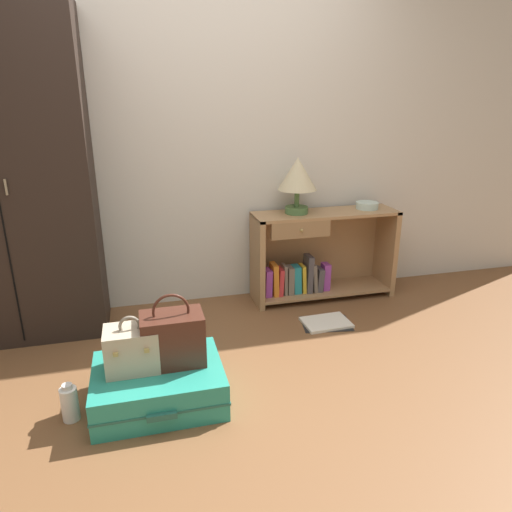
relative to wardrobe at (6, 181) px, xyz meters
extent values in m
plane|color=brown|center=(1.20, -1.20, -1.02)|extent=(9.00, 9.00, 0.00)
cube|color=beige|center=(1.20, 0.30, 0.28)|extent=(6.40, 0.10, 2.60)
cube|color=black|center=(0.00, 0.00, 0.00)|extent=(1.00, 0.45, 2.04)
cylinder|color=gray|center=(0.05, -0.24, 0.00)|extent=(0.01, 0.01, 0.09)
cube|color=#A37A51|center=(1.59, 0.06, -0.68)|extent=(0.04, 0.32, 0.68)
cube|color=#A37A51|center=(2.65, 0.06, -0.68)|extent=(0.04, 0.32, 0.68)
cube|color=#A37A51|center=(2.12, 0.06, -0.35)|extent=(1.10, 0.32, 0.02)
cube|color=#A37A51|center=(2.12, 0.06, -0.96)|extent=(1.02, 0.32, 0.02)
cube|color=#A37A51|center=(2.12, 0.21, -0.68)|extent=(1.02, 0.01, 0.66)
cube|color=#8F6B47|center=(1.87, -0.09, -0.42)|extent=(0.44, 0.02, 0.12)
sphere|color=#9E844C|center=(1.87, -0.11, -0.42)|extent=(0.02, 0.02, 0.02)
cube|color=purple|center=(1.66, 0.03, -0.85)|extent=(0.05, 0.11, 0.21)
cube|color=orange|center=(1.71, 0.03, -0.83)|extent=(0.05, 0.13, 0.25)
cube|color=red|center=(1.76, 0.03, -0.85)|extent=(0.04, 0.13, 0.21)
cube|color=#726659|center=(1.79, 0.03, -0.84)|extent=(0.03, 0.10, 0.23)
cube|color=#726659|center=(1.84, 0.03, -0.85)|extent=(0.04, 0.12, 0.21)
cube|color=teal|center=(1.89, 0.03, -0.85)|extent=(0.06, 0.10, 0.22)
cube|color=gold|center=(1.94, 0.03, -0.84)|extent=(0.04, 0.11, 0.22)
cube|color=#4C474C|center=(1.99, 0.03, -0.81)|extent=(0.05, 0.13, 0.29)
cube|color=#726659|center=(2.03, 0.03, -0.84)|extent=(0.04, 0.13, 0.22)
cube|color=#4C474C|center=(2.08, 0.03, -0.86)|extent=(0.06, 0.12, 0.18)
cube|color=purple|center=(2.13, 0.03, -0.85)|extent=(0.05, 0.09, 0.21)
cylinder|color=#4C7542|center=(1.89, 0.07, -0.31)|extent=(0.17, 0.17, 0.05)
cylinder|color=#4C7542|center=(1.89, 0.07, -0.22)|extent=(0.04, 0.04, 0.13)
cone|color=beige|center=(1.89, 0.07, -0.04)|extent=(0.28, 0.28, 0.23)
cylinder|color=silver|center=(2.47, 0.08, -0.31)|extent=(0.17, 0.17, 0.05)
cube|color=teal|center=(0.79, -1.00, -0.92)|extent=(0.65, 0.49, 0.20)
cube|color=#235E52|center=(0.79, -1.00, -0.92)|extent=(0.66, 0.50, 0.01)
cube|color=#235E52|center=(0.79, -1.26, -0.92)|extent=(0.14, 0.02, 0.03)
cube|color=#B7A88E|center=(0.67, -0.97, -0.71)|extent=(0.26, 0.19, 0.22)
torus|color=gray|center=(0.67, -0.97, -0.58)|extent=(0.11, 0.02, 0.11)
cube|color=tan|center=(0.60, -1.08, -0.67)|extent=(0.02, 0.01, 0.02)
cube|color=tan|center=(0.74, -1.08, -0.67)|extent=(0.02, 0.01, 0.02)
cube|color=#472319|center=(0.88, -0.97, -0.68)|extent=(0.31, 0.20, 0.27)
torus|color=#472319|center=(0.88, -0.97, -0.53)|extent=(0.19, 0.01, 0.19)
cylinder|color=white|center=(0.36, -1.03, -0.93)|extent=(0.08, 0.08, 0.17)
cylinder|color=silver|center=(0.36, -1.03, -0.83)|extent=(0.05, 0.05, 0.02)
cube|color=white|center=(1.96, -0.41, -1.01)|extent=(0.33, 0.24, 0.02)
cube|color=black|center=(1.96, -0.41, -1.02)|extent=(0.37, 0.30, 0.01)
camera|label=1|loc=(0.76, -3.08, 0.48)|focal=32.41mm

